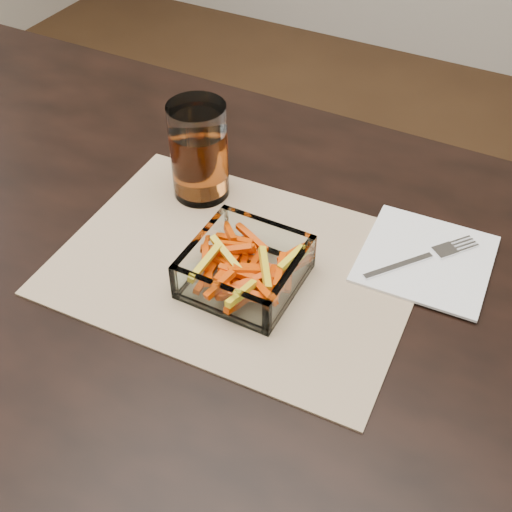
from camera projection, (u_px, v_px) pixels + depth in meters
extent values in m
cube|color=black|center=(191.00, 287.00, 0.82)|extent=(1.60, 0.90, 0.03)
cylinder|color=black|center=(31.00, 195.00, 1.56)|extent=(0.06, 0.06, 0.72)
cube|color=tan|center=(238.00, 264.00, 0.83)|extent=(0.46, 0.35, 0.00)
cube|color=white|center=(245.00, 279.00, 0.80)|extent=(0.13, 0.13, 0.01)
cube|color=white|center=(268.00, 237.00, 0.83)|extent=(0.13, 0.01, 0.05)
cube|color=white|center=(220.00, 300.00, 0.75)|extent=(0.13, 0.01, 0.05)
cube|color=white|center=(202.00, 251.00, 0.81)|extent=(0.01, 0.13, 0.05)
cube|color=white|center=(290.00, 284.00, 0.77)|extent=(0.01, 0.13, 0.05)
cylinder|color=white|center=(199.00, 151.00, 0.89)|extent=(0.08, 0.08, 0.14)
cylinder|color=#C3571B|center=(200.00, 160.00, 0.90)|extent=(0.07, 0.07, 0.09)
cube|color=white|center=(426.00, 259.00, 0.83)|extent=(0.17, 0.17, 0.00)
cube|color=silver|center=(398.00, 266.00, 0.82)|extent=(0.07, 0.08, 0.00)
cube|color=silver|center=(445.00, 250.00, 0.84)|extent=(0.04, 0.04, 0.00)
cube|color=silver|center=(460.00, 240.00, 0.85)|extent=(0.02, 0.03, 0.00)
cube|color=silver|center=(463.00, 242.00, 0.85)|extent=(0.02, 0.03, 0.00)
cube|color=silver|center=(466.00, 245.00, 0.84)|extent=(0.02, 0.03, 0.00)
cube|color=silver|center=(468.00, 248.00, 0.84)|extent=(0.02, 0.03, 0.00)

